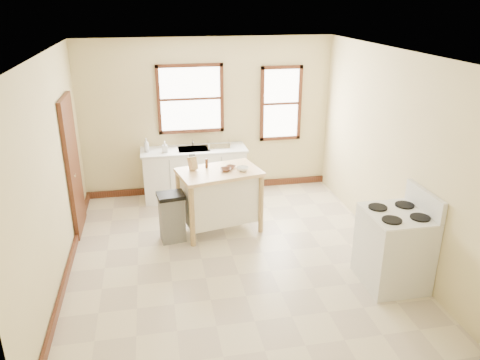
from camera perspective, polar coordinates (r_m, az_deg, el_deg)
The scene contains 23 objects.
floor at distance 6.73m, azimuth -0.94°, elevation -9.20°, with size 5.00×5.00×0.00m, color #BFAE97.
ceiling at distance 5.82m, azimuth -1.11°, elevation 15.23°, with size 5.00×5.00×0.00m, color white.
wall_back at distance 8.50m, azimuth -3.95°, elevation 7.62°, with size 4.50×0.04×2.80m, color beige.
wall_left at distance 6.18m, azimuth -22.02°, elevation 0.65°, with size 0.04×5.00×2.80m, color beige.
wall_right at distance 6.86m, azimuth 17.86°, elevation 3.19°, with size 0.04×5.00×2.80m, color beige.
window_main at distance 8.38m, azimuth -6.06°, elevation 9.80°, with size 1.17×0.06×1.22m, color #3F1E11, non-canonical shape.
window_side at distance 8.70m, azimuth 5.00°, elevation 9.26°, with size 0.77×0.06×1.37m, color #3F1E11, non-canonical shape.
door_left at distance 7.49m, azimuth -19.69°, elevation 1.65°, with size 0.06×0.90×2.10m, color #3F1E11.
baseboard_back at distance 8.89m, azimuth -3.71°, elevation -0.83°, with size 4.50×0.04×0.12m, color #3F1E11.
baseboard_left at distance 6.74m, azimuth -20.18°, elevation -10.03°, with size 0.04×5.00×0.12m, color #3F1E11.
sink_counter at distance 8.47m, azimuth -5.55°, elevation 0.84°, with size 1.86×0.62×0.92m, color white, non-canonical shape.
faucet at distance 8.46m, azimuth -5.81°, elevation 4.88°, with size 0.03×0.03×0.22m, color silver.
soap_bottle_a at distance 8.24m, azimuth -11.36°, elevation 4.18°, with size 0.09×0.09×0.24m, color #B2B2B2.
soap_bottle_b at distance 8.17m, azimuth -9.14°, elevation 4.02°, with size 0.09×0.09×0.19m, color #B2B2B2.
dish_rack at distance 8.36m, azimuth -2.61°, elevation 4.35°, with size 0.41×0.30×0.10m, color silver, non-canonical shape.
kitchen_island at distance 7.23m, azimuth -2.51°, elevation -2.51°, with size 1.21×0.77×0.99m, color #FBCF94, non-canonical shape.
knife_block at distance 7.06m, azimuth -5.79°, elevation 1.95°, with size 0.10×0.10×0.20m, color tan, non-canonical shape.
pepper_grinder at distance 7.14m, azimuth -4.09°, elevation 2.03°, with size 0.04×0.04×0.15m, color #462713.
bowl_a at distance 7.02m, azimuth -1.74°, elevation 1.28°, with size 0.17×0.17×0.04m, color brown.
bowl_b at distance 7.14m, azimuth -1.14°, elevation 1.60°, with size 0.14×0.14×0.04m, color brown.
bowl_c at distance 7.03m, azimuth 0.32°, elevation 1.36°, with size 0.18×0.18×0.06m, color white.
trash_bin at distance 7.04m, azimuth -8.30°, elevation -4.50°, with size 0.39×0.33×0.75m, color slate, non-canonical shape.
gas_stove at distance 6.17m, azimuth 18.35°, elevation -6.82°, with size 0.79×0.80×1.25m, color silver, non-canonical shape.
Camera 1 is at (-0.99, -5.70, 3.44)m, focal length 35.00 mm.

